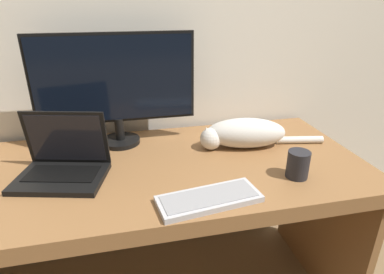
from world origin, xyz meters
TOP-DOWN VIEW (x-y plane):
  - wall_back at (0.00, 0.81)m, footprint 6.40×0.06m
  - desk at (0.00, 0.38)m, footprint 1.79×0.75m
  - monitor at (-0.07, 0.63)m, footprint 0.68×0.17m
  - laptop at (-0.28, 0.36)m, footprint 0.36×0.29m
  - external_keyboard at (0.20, 0.09)m, footprint 0.35×0.18m
  - cat at (0.46, 0.47)m, footprint 0.57×0.21m
  - coffee_mug at (0.56, 0.17)m, footprint 0.08×0.08m

SIDE VIEW (x-z plane):
  - desk at x=0.00m, z-range 0.23..0.98m
  - external_keyboard at x=0.20m, z-range 0.75..0.77m
  - laptop at x=-0.28m, z-range 0.68..0.92m
  - coffee_mug at x=0.56m, z-range 0.75..0.85m
  - cat at x=0.46m, z-range 0.75..0.88m
  - monitor at x=-0.07m, z-range 0.78..1.26m
  - wall_back at x=0.00m, z-range 0.00..2.60m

